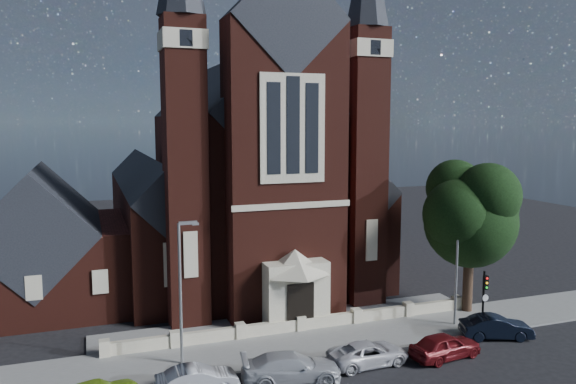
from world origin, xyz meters
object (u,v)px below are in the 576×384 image
Objects in this scene: street_lamp_left at (182,285)px; traffic_signal at (484,293)px; street_lamp_right at (458,258)px; car_navy at (496,327)px; street_tree at (474,216)px; car_silver_a at (197,380)px; church at (235,180)px; car_silver_b at (291,368)px; car_white_suv at (369,353)px; parish_hall at (40,251)px; car_dark_red at (445,346)px.

street_lamp_left is 2.02× the size of traffic_signal.
car_navy is at bearing -69.61° from street_lamp_right.
car_silver_a is (-20.38, -5.14, -6.29)m from street_tree.
church is 8.02× the size of car_navy.
car_navy is at bearing -62.86° from church.
car_silver_a is at bearing 94.45° from car_silver_b.
traffic_signal is (11.00, -20.52, -5.60)m from church.
church is at bearing 67.34° from street_lamp_left.
car_silver_b is at bearing -160.16° from street_tree.
car_white_suv is (1.80, -22.33, -7.55)m from church.
parish_hall is 2.98× the size of car_silver_a.
street_tree is at bearing -54.84° from car_dark_red.
car_silver_b is at bearing 114.25° from car_navy.
car_white_suv is 9.32m from car_navy.
parish_hall reaches higher than car_white_suv.
parish_hall is at bearing 43.58° from car_white_suv.
car_dark_red is at bearing -16.26° from street_lamp_left.
street_lamp_right is (26.09, -14.00, 0.59)m from parish_hall.
street_tree is 2.62× the size of car_silver_a.
street_lamp_right is 1.86× the size of car_dark_red.
church reaches higher than parish_hall.
street_lamp_left is 18.00m from street_lamp_right.
street_lamp_right is (-2.51, -1.71, -2.36)m from street_tree.
street_lamp_left is 15.29m from car_dark_red.
car_navy is (11.09, -21.64, -7.47)m from church.
traffic_signal is at bearing 24.07° from car_navy.
parish_hall is 31.27m from street_tree.
parish_hall is 28.93m from car_dark_red.
car_white_suv is (17.80, -17.39, -3.37)m from parish_hall.
car_dark_red is at bearing -132.50° from street_lamp_right.
car_white_suv is at bearing -85.39° from church.
car_navy reaches higher than car_silver_a.
church is 8.72× the size of traffic_signal.
church reaches higher than street_lamp_right.
car_navy is (4.80, 1.44, -0.02)m from car_dark_red.
car_white_suv is at bearing -89.95° from car_silver_a.
parish_hall is 16.18m from street_lamp_left.
street_lamp_left is 1.86× the size of car_dark_red.
car_silver_a is 9.58m from car_white_suv.
car_silver_b is 1.13× the size of car_white_suv.
street_lamp_left is at bearing 68.66° from car_white_suv.
church reaches higher than street_tree.
car_silver_b is at bearing -97.41° from church.
car_navy is (0.09, -1.12, -1.87)m from traffic_signal.
car_navy is at bearing -31.65° from parish_hall.
car_white_suv is at bearing 113.58° from car_navy.
traffic_signal reaches higher than car_navy.
car_dark_red is 1.00× the size of car_navy.
parish_hall is 32.00m from car_navy.
car_silver_b reaches higher than car_white_suv.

